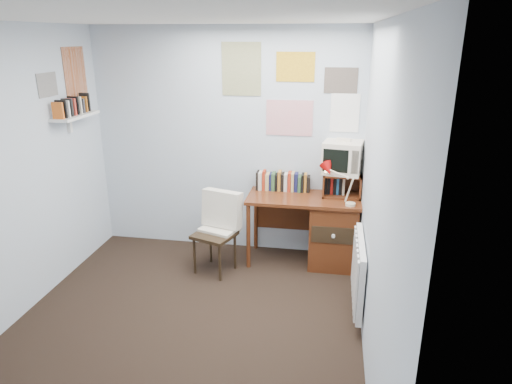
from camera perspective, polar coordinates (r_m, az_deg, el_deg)
ground at (r=4.10m, az=-9.19°, el=-16.95°), size 3.50×3.50×0.00m
back_wall at (r=5.13m, az=-3.72°, el=6.15°), size 3.00×0.02×2.50m
right_wall at (r=3.33m, az=14.83°, el=-1.62°), size 0.02×3.50×2.50m
ceiling at (r=3.33m, az=-11.58°, el=20.57°), size 3.00×3.50×0.02m
desk at (r=5.01m, az=8.97°, el=-4.59°), size 1.20×0.55×0.76m
desk_chair at (r=4.79m, az=-5.23°, el=-5.38°), size 0.54×0.53×0.83m
desk_lamp at (r=4.64m, az=11.85°, el=0.46°), size 0.28×0.24×0.37m
tv_riser at (r=4.94m, az=10.66°, el=0.95°), size 0.40×0.30×0.25m
crt_tv at (r=4.88m, az=10.80°, el=4.49°), size 0.44×0.42×0.37m
book_row at (r=5.04m, az=3.47°, el=1.42°), size 0.60×0.14×0.22m
radiator at (r=4.17m, az=12.73°, el=-9.67°), size 0.09×0.80×0.60m
wall_shelf at (r=5.00m, az=-21.64°, el=8.84°), size 0.20×0.62×0.24m
posters_back at (r=4.91m, az=4.28°, el=12.66°), size 1.20×0.01×0.90m
posters_left at (r=5.00m, az=-23.12°, el=13.08°), size 0.01×0.70×0.60m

